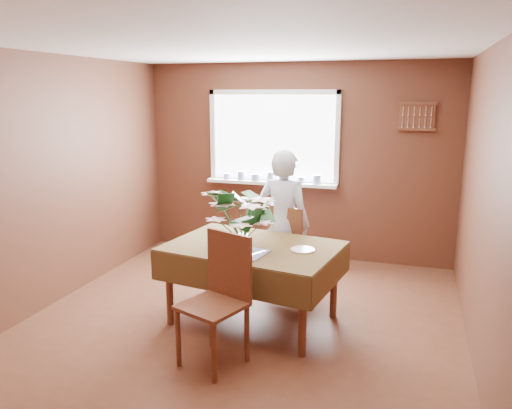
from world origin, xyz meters
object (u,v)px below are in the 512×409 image
(dining_table, at_px, (253,254))
(seated_woman, at_px, (283,224))
(chair_far, at_px, (290,246))
(flower_bouquet, at_px, (242,215))
(chair_near, at_px, (220,294))

(dining_table, height_order, seated_woman, seated_woman)
(chair_far, distance_m, flower_bouquet, 1.11)
(dining_table, relative_size, chair_far, 1.72)
(chair_far, bearing_deg, seated_woman, 60.36)
(chair_far, xyz_separation_m, flower_bouquet, (-0.21, -0.94, 0.55))
(chair_far, height_order, flower_bouquet, flower_bouquet)
(chair_far, relative_size, chair_near, 0.94)
(chair_far, height_order, chair_near, chair_near)
(dining_table, height_order, flower_bouquet, flower_bouquet)
(chair_far, distance_m, seated_woman, 0.26)
(flower_bouquet, bearing_deg, dining_table, 77.46)
(chair_far, xyz_separation_m, chair_near, (-0.20, -1.51, 0.03))
(chair_far, relative_size, flower_bouquet, 1.66)
(dining_table, distance_m, chair_far, 0.78)
(chair_near, bearing_deg, dining_table, 108.25)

